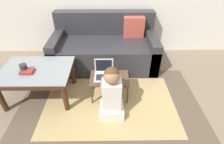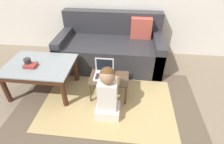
# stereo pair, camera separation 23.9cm
# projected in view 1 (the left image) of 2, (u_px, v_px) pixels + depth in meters

# --- Properties ---
(ground_plane) EXTENTS (16.00, 16.00, 0.00)m
(ground_plane) POSITION_uv_depth(u_px,v_px,m) (115.00, 103.00, 2.48)
(ground_plane) COLOR #7F705B
(area_rug) EXTENTS (2.51, 1.61, 0.01)m
(area_rug) POSITION_uv_depth(u_px,v_px,m) (110.00, 104.00, 2.46)
(area_rug) COLOR brown
(area_rug) RESTS_ON ground_plane
(couch) EXTENTS (1.81, 0.93, 0.88)m
(couch) POSITION_uv_depth(u_px,v_px,m) (105.00, 48.00, 3.18)
(couch) COLOR #2D2D33
(couch) RESTS_ON ground_plane
(coffee_table) EXTENTS (0.94, 0.68, 0.47)m
(coffee_table) POSITION_uv_depth(u_px,v_px,m) (37.00, 74.00, 2.38)
(coffee_table) COLOR gray
(coffee_table) RESTS_ON ground_plane
(laptop_desk) EXTENTS (0.54, 0.36, 0.34)m
(laptop_desk) POSITION_uv_depth(u_px,v_px,m) (110.00, 80.00, 2.44)
(laptop_desk) COLOR #4C3828
(laptop_desk) RESTS_ON ground_plane
(laptop) EXTENTS (0.26, 0.23, 0.24)m
(laptop) POSITION_uv_depth(u_px,v_px,m) (104.00, 74.00, 2.41)
(laptop) COLOR silver
(laptop) RESTS_ON laptop_desk
(computer_mouse) EXTENTS (0.06, 0.11, 0.04)m
(computer_mouse) POSITION_uv_depth(u_px,v_px,m) (117.00, 78.00, 2.37)
(computer_mouse) COLOR #B2B7C1
(computer_mouse) RESTS_ON laptop_desk
(person_seated) EXTENTS (0.31, 0.42, 0.74)m
(person_seated) POSITION_uv_depth(u_px,v_px,m) (112.00, 94.00, 2.12)
(person_seated) COLOR silver
(person_seated) RESTS_ON ground_plane
(cup_on_table) EXTENTS (0.09, 0.09, 0.10)m
(cup_on_table) POSITION_uv_depth(u_px,v_px,m) (24.00, 68.00, 2.28)
(cup_on_table) COLOR #2D2D33
(cup_on_table) RESTS_ON coffee_table
(book_on_table) EXTENTS (0.16, 0.12, 0.04)m
(book_on_table) POSITION_uv_depth(u_px,v_px,m) (27.00, 71.00, 2.27)
(book_on_table) COLOR #99332D
(book_on_table) RESTS_ON coffee_table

